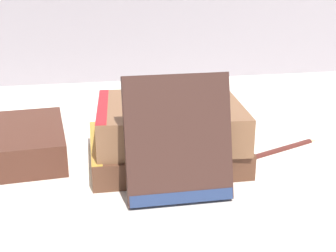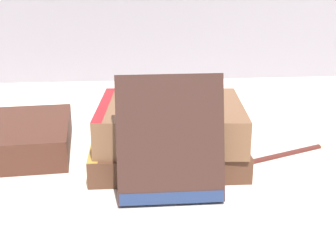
# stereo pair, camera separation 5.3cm
# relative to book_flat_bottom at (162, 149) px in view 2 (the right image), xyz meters

# --- Properties ---
(ground_plane) EXTENTS (3.00, 3.00, 0.00)m
(ground_plane) POSITION_rel_book_flat_bottom_xyz_m (0.03, -0.04, -0.02)
(ground_plane) COLOR beige
(book_flat_bottom) EXTENTS (0.19, 0.15, 0.03)m
(book_flat_bottom) POSITION_rel_book_flat_bottom_xyz_m (0.00, 0.00, 0.00)
(book_flat_bottom) COLOR #4C2D1E
(book_flat_bottom) RESTS_ON ground_plane
(book_flat_top) EXTENTS (0.18, 0.16, 0.05)m
(book_flat_top) POSITION_rel_book_flat_bottom_xyz_m (0.01, -0.00, 0.04)
(book_flat_top) COLOR brown
(book_flat_top) RESTS_ON book_flat_bottom
(book_leaning_front) EXTENTS (0.11, 0.05, 0.13)m
(book_leaning_front) POSITION_rel_book_flat_bottom_xyz_m (0.00, -0.10, 0.05)
(book_leaning_front) COLOR #331E19
(book_leaning_front) RESTS_ON ground_plane
(pocket_watch) EXTENTS (0.05, 0.06, 0.01)m
(pocket_watch) POSITION_rel_book_flat_bottom_xyz_m (0.04, -0.03, 0.06)
(pocket_watch) COLOR silver
(pocket_watch) RESTS_ON book_flat_top
(reading_glasses) EXTENTS (0.10, 0.04, 0.00)m
(reading_glasses) POSITION_rel_book_flat_bottom_xyz_m (-0.02, 0.16, -0.01)
(reading_glasses) COLOR #ADADB2
(reading_glasses) RESTS_ON ground_plane
(fountain_pen) EXTENTS (0.14, 0.06, 0.01)m
(fountain_pen) POSITION_rel_book_flat_bottom_xyz_m (0.16, 0.00, -0.01)
(fountain_pen) COLOR #471E19
(fountain_pen) RESTS_ON ground_plane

